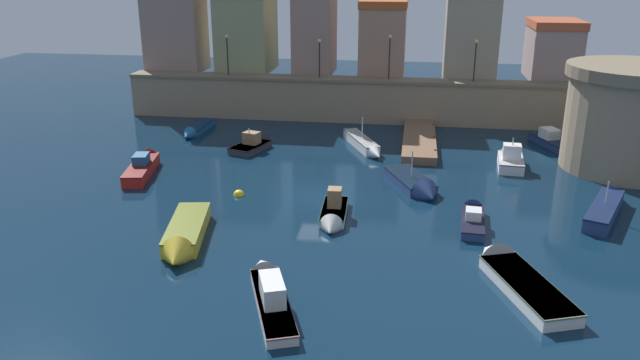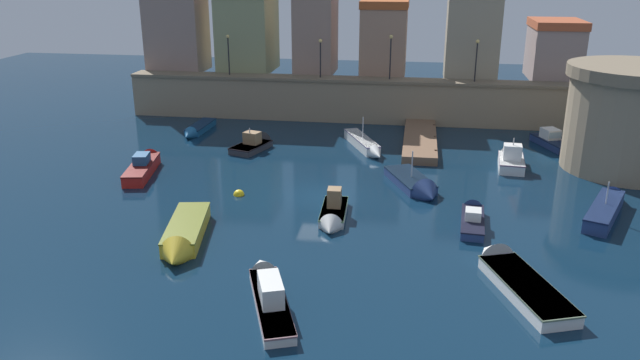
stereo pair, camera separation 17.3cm
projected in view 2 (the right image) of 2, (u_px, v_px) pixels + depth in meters
ground_plane at (319, 196)px, 39.03m from camera, size 110.73×110.73×0.00m
quay_wall at (353, 99)px, 56.55m from camera, size 41.06×2.42×3.90m
old_town_backdrop at (331, 30)px, 58.31m from camera, size 40.09×6.21×9.37m
fortress_tower at (633, 118)px, 42.81m from camera, size 9.44×9.44×7.27m
pier_dock at (420, 140)px, 49.92m from camera, size 2.56×11.36×0.70m
quay_lamp_0 at (228, 48)px, 56.78m from camera, size 0.32×0.32×3.62m
quay_lamp_1 at (320, 52)px, 55.58m from camera, size 0.32×0.32×3.39m
quay_lamp_2 at (391, 50)px, 54.59m from camera, size 0.32×0.32×3.86m
quay_lamp_3 at (477, 54)px, 53.56m from camera, size 0.32×0.32×3.60m
moored_boat_0 at (417, 186)px, 39.84m from camera, size 4.07×6.21×2.93m
moored_boat_1 at (512, 275)px, 28.60m from camera, size 4.20×7.38×1.76m
moored_boat_2 at (197, 129)px, 53.06m from camera, size 1.39×5.65×1.17m
moored_boat_3 at (257, 143)px, 48.91m from camera, size 3.09×4.79×2.41m
moored_boat_4 at (183, 237)px, 32.28m from camera, size 2.96×7.12×1.65m
moored_boat_5 at (607, 206)px, 36.20m from camera, size 4.06×7.16×2.34m
moored_boat_6 at (365, 144)px, 48.44m from camera, size 3.87×6.89×2.58m
moored_boat_7 at (473, 216)px, 35.21m from camera, size 1.59×5.39×1.36m
moored_boat_8 at (511, 159)px, 44.53m from camera, size 2.01×4.57×2.71m
moored_boat_9 at (145, 164)px, 43.50m from camera, size 2.62×7.03×1.68m
moored_boat_10 at (268, 290)px, 27.14m from camera, size 3.67×7.11×1.78m
moored_boat_11 at (333, 215)px, 35.20m from camera, size 1.58×4.97×1.98m
moored_boat_13 at (557, 144)px, 48.46m from camera, size 3.27×5.61×1.76m
mooring_buoy_0 at (239, 195)px, 39.20m from camera, size 0.69×0.69×0.69m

